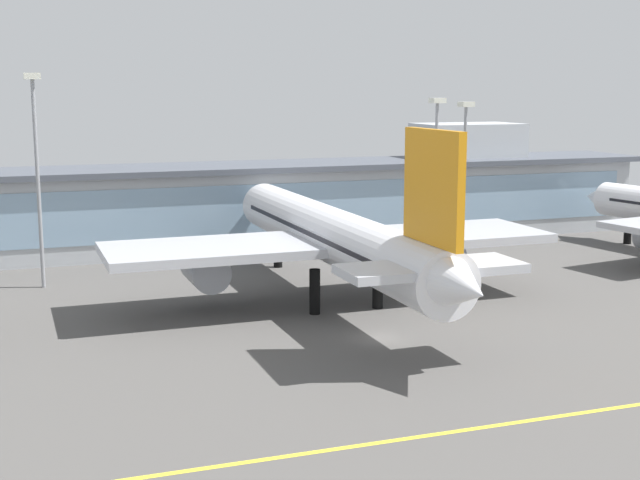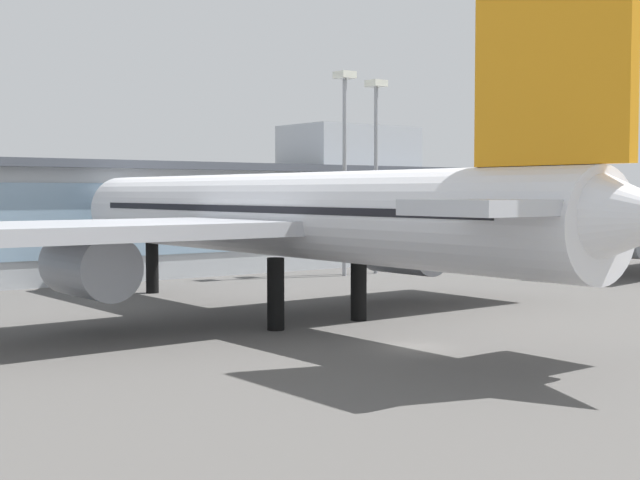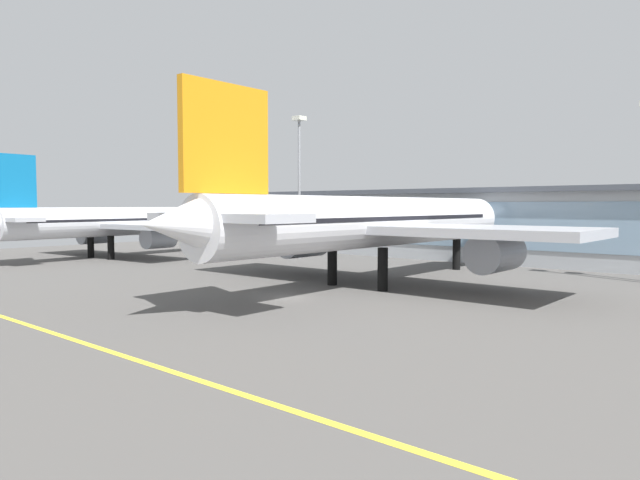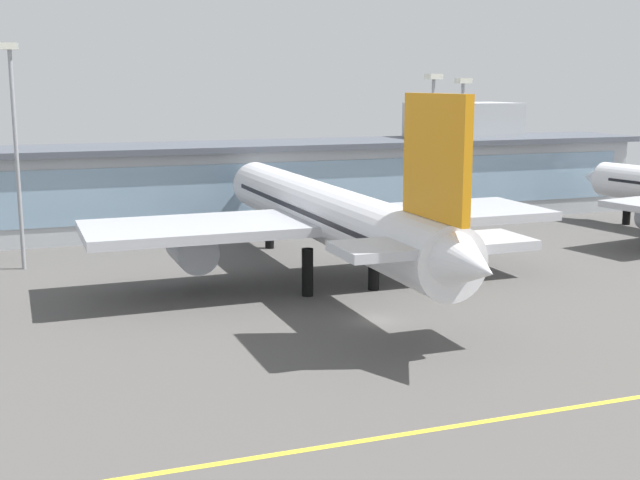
# 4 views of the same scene
# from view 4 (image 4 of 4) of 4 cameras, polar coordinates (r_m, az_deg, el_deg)

# --- Properties ---
(ground_plane) EXTENTS (180.00, 180.00, 0.00)m
(ground_plane) POSITION_cam_4_polar(r_m,az_deg,el_deg) (71.52, 3.83, -5.55)
(ground_plane) COLOR #514F4C
(taxiway_centreline_stripe) EXTENTS (144.00, 0.50, 0.01)m
(taxiway_centreline_stripe) POSITION_cam_4_polar(r_m,az_deg,el_deg) (53.30, 13.65, -11.65)
(taxiway_centreline_stripe) COLOR yellow
(taxiway_centreline_stripe) RESTS_ON ground
(terminal_building) EXTENTS (127.25, 14.00, 17.04)m
(terminal_building) POSITION_cam_4_polar(r_m,az_deg,el_deg) (116.64, -5.14, 3.98)
(terminal_building) COLOR #ADB2B7
(terminal_building) RESTS_ON ground
(airliner_near_right) EXTENTS (47.65, 60.75, 19.30)m
(airliner_near_right) POSITION_cam_4_polar(r_m,az_deg,el_deg) (82.57, 0.54, 1.69)
(airliner_near_right) COLOR black
(airliner_near_right) RESTS_ON ground
(apron_light_mast_west) EXTENTS (1.80, 1.80, 20.67)m
(apron_light_mast_west) POSITION_cam_4_polar(r_m,az_deg,el_deg) (113.52, 9.70, 7.44)
(apron_light_mast_west) COLOR gray
(apron_light_mast_west) RESTS_ON ground
(apron_light_mast_centre) EXTENTS (1.80, 1.80, 21.20)m
(apron_light_mast_centre) POSITION_cam_4_polar(r_m,az_deg,el_deg) (111.22, 7.73, 7.59)
(apron_light_mast_centre) COLOR gray
(apron_light_mast_centre) RESTS_ON ground
(apron_light_mast_east) EXTENTS (1.80, 1.80, 24.15)m
(apron_light_mast_east) POSITION_cam_4_polar(r_m,az_deg,el_deg) (94.50, -20.26, 7.48)
(apron_light_mast_east) COLOR gray
(apron_light_mast_east) RESTS_ON ground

